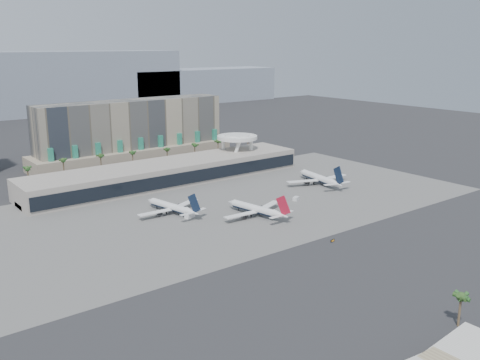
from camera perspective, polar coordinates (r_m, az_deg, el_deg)
ground at (r=230.82m, az=6.34°, el=-5.70°), size 900.00×900.00×0.00m
apron_pad at (r=270.88m, az=-1.73°, el=-2.56°), size 260.00×130.00×0.06m
mountain_ridge at (r=652.30m, az=-21.80°, el=9.05°), size 680.00×60.00×70.00m
hotel at (r=372.30m, az=-11.36°, el=4.49°), size 140.00×30.00×42.00m
terminal at (r=313.78m, az=-7.63°, el=0.91°), size 170.00×32.50×14.50m
saucer_structure at (r=346.23m, az=-0.30°, el=4.32°), size 26.00×26.00×21.89m
palm_row at (r=346.33m, az=-9.57°, el=2.78°), size 157.80×2.80×13.10m
airliner_left at (r=256.99m, az=-7.29°, el=-2.86°), size 35.66×37.04×12.90m
airliner_centre at (r=251.47m, az=1.75°, el=-3.12°), size 36.63×38.01×13.20m
airliner_right at (r=310.57m, az=8.46°, el=0.19°), size 39.95×41.46×14.41m
service_vehicle_a at (r=250.21m, az=-5.39°, el=-3.78°), size 5.43×3.85×2.40m
service_vehicle_b at (r=277.78m, az=5.98°, el=-1.99°), size 4.41×3.59×1.98m
taxiway_sign at (r=223.29m, az=9.84°, el=-6.39°), size 2.34×0.63×1.06m
near_palm_a at (r=167.81m, az=22.48°, el=-11.87°), size 6.00×6.00×10.58m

